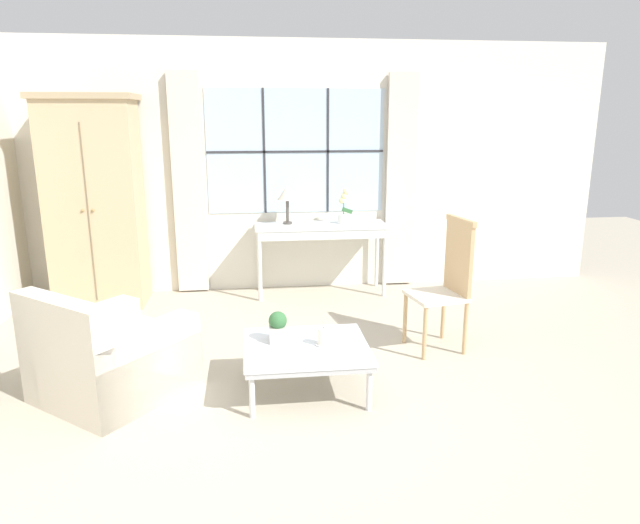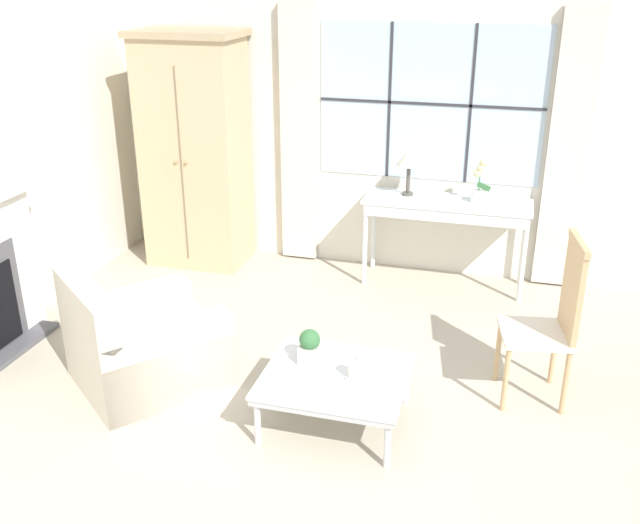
% 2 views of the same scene
% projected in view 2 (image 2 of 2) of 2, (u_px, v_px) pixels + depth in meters
% --- Properties ---
extents(ground_plane, '(14.00, 14.00, 0.00)m').
position_uv_depth(ground_plane, '(348.00, 458.00, 4.26)').
color(ground_plane, '#B2A893').
extents(wall_back_windowed, '(7.20, 0.14, 2.80)m').
position_uv_depth(wall_back_windowed, '(429.00, 125.00, 6.41)').
color(wall_back_windowed, silver).
rests_on(wall_back_windowed, ground_plane).
extents(armoire, '(0.99, 0.66, 2.20)m').
position_uv_depth(armoire, '(195.00, 151.00, 6.72)').
color(armoire, tan).
rests_on(armoire, ground_plane).
extents(console_table, '(1.47, 0.48, 0.81)m').
position_uv_depth(console_table, '(447.00, 210.00, 6.32)').
color(console_table, silver).
rests_on(console_table, ground_plane).
extents(table_lamp, '(0.22, 0.22, 0.43)m').
position_uv_depth(table_lamp, '(409.00, 159.00, 6.31)').
color(table_lamp, '#4C4742').
rests_on(table_lamp, console_table).
extents(potted_orchid, '(0.17, 0.13, 0.39)m').
position_uv_depth(potted_orchid, '(479.00, 186.00, 6.18)').
color(potted_orchid, white).
rests_on(potted_orchid, console_table).
extents(armchair_upholstered, '(1.25, 1.25, 0.83)m').
position_uv_depth(armchair_upholstered, '(143.00, 347.00, 4.95)').
color(armchair_upholstered, beige).
rests_on(armchair_upholstered, ground_plane).
extents(side_chair_wooden, '(0.51, 0.51, 1.15)m').
position_uv_depth(side_chair_wooden, '(555.00, 313.00, 4.63)').
color(side_chair_wooden, beige).
rests_on(side_chair_wooden, ground_plane).
extents(coffee_table, '(0.90, 0.79, 0.36)m').
position_uv_depth(coffee_table, '(336.00, 380.00, 4.47)').
color(coffee_table, silver).
rests_on(coffee_table, ground_plane).
extents(potted_plant_small, '(0.14, 0.14, 0.23)m').
position_uv_depth(potted_plant_small, '(310.00, 346.00, 4.55)').
color(potted_plant_small, '#BCB7AD').
rests_on(potted_plant_small, coffee_table).
extents(pillar_candle, '(0.12, 0.12, 0.14)m').
position_uv_depth(pillar_candle, '(355.00, 370.00, 4.39)').
color(pillar_candle, silver).
rests_on(pillar_candle, coffee_table).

